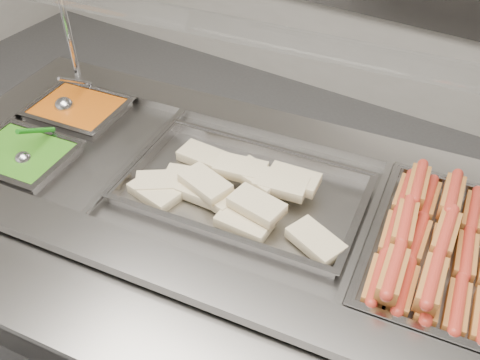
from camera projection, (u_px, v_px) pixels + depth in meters
The scene contains 11 objects.
steam_counter at pixel (227, 278), 1.83m from camera, with size 1.93×1.05×0.88m.
tray_rail at pixel (132, 326), 1.23m from camera, with size 1.77×0.59×0.05m.
sneeze_guard at pixel (256, 36), 1.46m from camera, with size 1.63×0.50×0.43m.
pan_hotdogs at pixel (437, 257), 1.38m from camera, with size 0.40×0.58×0.10m.
pan_wraps at pixel (243, 193), 1.54m from camera, with size 0.71×0.48×0.07m.
pan_beans at pixel (80, 117), 1.86m from camera, with size 0.32×0.27×0.10m.
pan_peas at pixel (24, 163), 1.67m from camera, with size 0.32×0.27×0.10m.
hotdogs_in_buns at pixel (436, 244), 1.36m from camera, with size 0.36×0.53×0.11m.
tortilla_wraps at pixel (229, 189), 1.51m from camera, with size 0.65×0.32×0.07m.
ladle at pixel (65, 105), 1.84m from camera, with size 0.07×0.19×0.15m.
serving_spoon at pixel (26, 154), 1.62m from camera, with size 0.06×0.18×0.13m.
Camera 1 is at (0.60, -0.44, 1.89)m, focal length 40.00 mm.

